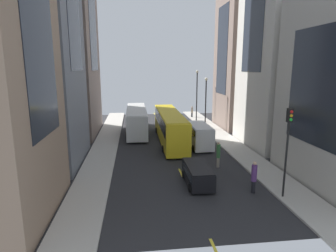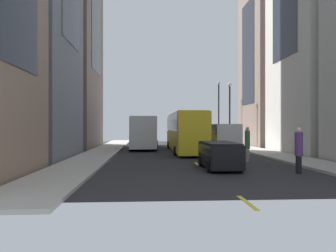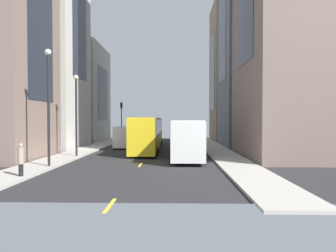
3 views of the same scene
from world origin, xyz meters
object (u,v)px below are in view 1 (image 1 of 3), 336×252
at_px(pedestrian_waiting_curb, 218,154).
at_px(traffic_light_near_corner, 288,137).
at_px(streetcar_yellow, 170,124).
at_px(pedestrian_crossing_mid, 254,176).
at_px(pedestrian_crossing_near, 192,111).
at_px(delivery_van_white, 200,134).
at_px(car_black_0, 198,173).
at_px(city_bus_white, 137,118).

distance_m(pedestrian_waiting_curb, traffic_light_near_corner, 7.70).
height_order(streetcar_yellow, pedestrian_crossing_mid, streetcar_yellow).
relative_size(pedestrian_crossing_near, traffic_light_near_corner, 0.31).
distance_m(delivery_van_white, car_black_0, 10.34).
height_order(delivery_van_white, pedestrian_waiting_curb, delivery_van_white).
bearing_deg(pedestrian_waiting_curb, city_bus_white, 2.20).
xyz_separation_m(delivery_van_white, traffic_light_near_corner, (2.83, -13.10, 2.86)).
bearing_deg(streetcar_yellow, car_black_0, -87.61).
bearing_deg(car_black_0, city_bus_white, 103.68).
distance_m(city_bus_white, pedestrian_waiting_curb, 16.39).
bearing_deg(traffic_light_near_corner, car_black_0, 149.83).
relative_size(pedestrian_crossing_mid, traffic_light_near_corner, 0.39).
xyz_separation_m(streetcar_yellow, car_black_0, (0.54, -12.97, -1.24)).
bearing_deg(traffic_light_near_corner, pedestrian_crossing_near, 89.77).
bearing_deg(pedestrian_crossing_mid, streetcar_yellow, 23.06).
height_order(car_black_0, pedestrian_crossing_near, pedestrian_crossing_near).
distance_m(streetcar_yellow, pedestrian_crossing_near, 16.88).
bearing_deg(pedestrian_crossing_mid, pedestrian_waiting_curb, 17.59).
distance_m(city_bus_white, traffic_light_near_corner, 23.53).
relative_size(city_bus_white, pedestrian_crossing_mid, 5.39).
bearing_deg(delivery_van_white, traffic_light_near_corner, -77.79).
bearing_deg(city_bus_white, traffic_light_near_corner, -65.43).
distance_m(pedestrian_crossing_mid, traffic_light_near_corner, 3.70).
distance_m(streetcar_yellow, traffic_light_near_corner, 17.22).
distance_m(delivery_van_white, pedestrian_crossing_near, 18.94).
xyz_separation_m(pedestrian_crossing_mid, pedestrian_waiting_curb, (-0.97, 5.44, 0.02)).
bearing_deg(pedestrian_waiting_curb, car_black_0, 118.91).
bearing_deg(traffic_light_near_corner, pedestrian_crossing_mid, 146.69).
relative_size(car_black_0, pedestrian_crossing_mid, 1.81).
relative_size(delivery_van_white, car_black_0, 1.25).
bearing_deg(delivery_van_white, car_black_0, -103.82).
relative_size(delivery_van_white, pedestrian_waiting_curb, 2.26).
xyz_separation_m(pedestrian_waiting_curb, traffic_light_near_corner, (2.64, -6.54, 3.10)).
relative_size(pedestrian_waiting_curb, traffic_light_near_corner, 0.39).
xyz_separation_m(delivery_van_white, pedestrian_crossing_mid, (1.17, -12.01, -0.27)).
xyz_separation_m(city_bus_white, pedestrian_waiting_curb, (7.09, -14.75, -0.75)).
relative_size(car_black_0, pedestrian_waiting_curb, 1.80).
height_order(city_bus_white, pedestrian_crossing_mid, city_bus_white).
xyz_separation_m(city_bus_white, traffic_light_near_corner, (9.73, -21.29, 2.36)).
relative_size(car_black_0, traffic_light_near_corner, 0.70).
xyz_separation_m(pedestrian_crossing_mid, traffic_light_near_corner, (1.67, -1.09, 3.12)).
height_order(streetcar_yellow, pedestrian_crossing_near, streetcar_yellow).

